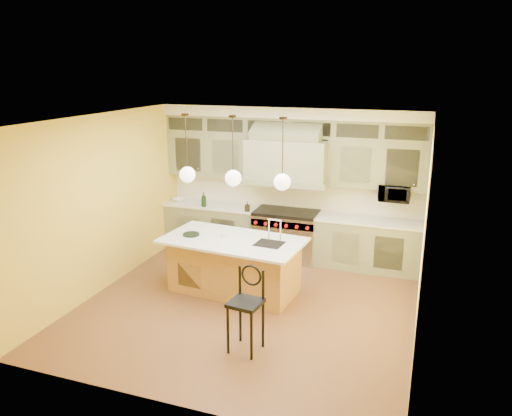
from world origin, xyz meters
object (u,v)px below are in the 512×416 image
at_px(counter_stool, 247,304).
at_px(microwave, 395,193).
at_px(kitchen_island, 235,264).
at_px(range, 286,234).

xyz_separation_m(counter_stool, microwave, (1.53, 3.41, 0.80)).
bearing_deg(kitchen_island, microwave, 42.56).
relative_size(range, counter_stool, 1.05).
bearing_deg(kitchen_island, counter_stool, -58.23).
bearing_deg(counter_stool, microwave, 72.76).
bearing_deg(counter_stool, range, 104.15).
bearing_deg(kitchen_island, range, 81.90).
relative_size(range, kitchen_island, 0.51).
xyz_separation_m(range, counter_stool, (0.42, -3.30, 0.17)).
distance_m(range, counter_stool, 3.34).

